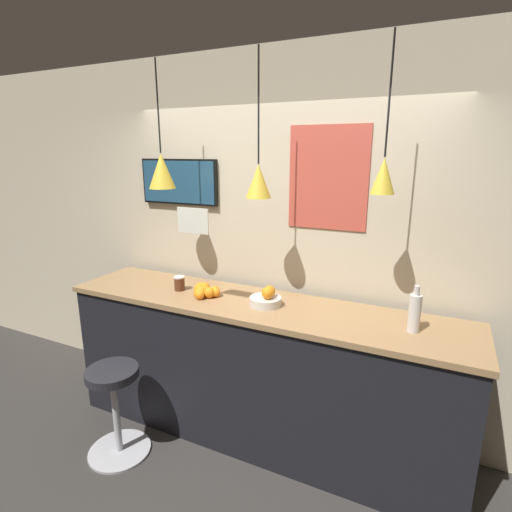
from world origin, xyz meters
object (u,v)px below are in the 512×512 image
(juice_bottle, at_px, (415,312))
(spread_jar, at_px, (179,283))
(mounted_tv, at_px, (179,182))
(fruit_bowl, at_px, (266,298))
(bar_stool, at_px, (115,400))

(juice_bottle, relative_size, spread_jar, 2.59)
(mounted_tv, bearing_deg, spread_jar, -57.70)
(fruit_bowl, bearing_deg, juice_bottle, -0.03)
(fruit_bowl, height_order, spread_jar, fruit_bowl)
(bar_stool, bearing_deg, spread_jar, 74.36)
(bar_stool, xyz_separation_m, juice_bottle, (1.89, 0.60, 0.79))
(spread_jar, xyz_separation_m, mounted_tv, (-0.25, 0.39, 0.75))
(fruit_bowl, xyz_separation_m, spread_jar, (-0.75, -0.00, 0.00))
(fruit_bowl, bearing_deg, spread_jar, -179.96)
(spread_jar, bearing_deg, juice_bottle, -0.00)
(bar_stool, distance_m, juice_bottle, 2.13)
(juice_bottle, bearing_deg, fruit_bowl, 179.97)
(fruit_bowl, distance_m, juice_bottle, 0.98)
(spread_jar, bearing_deg, bar_stool, -105.64)
(bar_stool, xyz_separation_m, mounted_tv, (-0.08, 0.99, 1.47))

